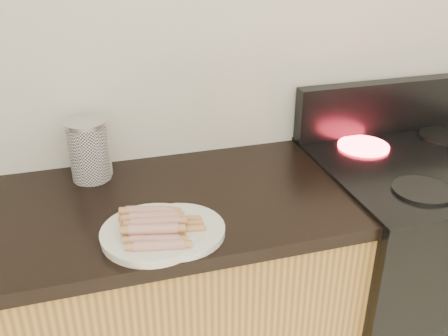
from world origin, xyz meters
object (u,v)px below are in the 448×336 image
object	(u,v)px
main_plate	(153,234)
side_plate	(177,231)
stove	(411,269)
mug	(97,159)
canister	(89,150)

from	to	relation	value
main_plate	side_plate	size ratio (longest dim) A/B	1.05
stove	main_plate	size ratio (longest dim) A/B	3.39
mug	main_plate	bearing A→B (deg)	-74.71
canister	mug	bearing A→B (deg)	45.47
canister	mug	size ratio (longest dim) A/B	1.74
side_plate	main_plate	bearing A→B (deg)	180.00
stove	canister	world-z (taller)	canister
side_plate	mug	xyz separation A→B (m)	(-0.18, 0.41, 0.05)
main_plate	mug	bearing A→B (deg)	105.29
main_plate	canister	distance (m)	0.42
stove	mug	bearing A→B (deg)	167.38
main_plate	canister	size ratio (longest dim) A/B	1.38
side_plate	canister	size ratio (longest dim) A/B	1.31
main_plate	mug	size ratio (longest dim) A/B	2.41
side_plate	canister	distance (m)	0.44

